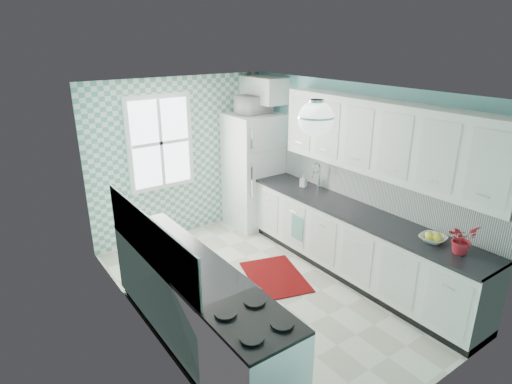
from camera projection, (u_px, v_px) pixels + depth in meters
floor at (264, 290)px, 5.48m from camera, size 3.00×4.40×0.02m
ceiling at (266, 90)px, 4.61m from camera, size 3.00×4.40×0.02m
wall_back at (181, 158)px, 6.74m from camera, size 3.00×0.02×2.50m
wall_front at (432, 281)px, 3.36m from camera, size 3.00×0.02×2.50m
wall_left at (142, 231)px, 4.22m from camera, size 0.02×4.40×2.50m
wall_right at (353, 176)px, 5.87m from camera, size 0.02×4.40×2.50m
accent_wall at (182, 158)px, 6.72m from camera, size 3.00×0.01×2.50m
window at (160, 143)px, 6.40m from camera, size 1.04×0.05×1.44m
backsplash_right at (375, 188)px, 5.57m from camera, size 0.02×3.60×0.51m
backsplash_left at (148, 238)px, 4.20m from camera, size 0.02×2.15×0.51m
upper_cabinets_right at (385, 139)px, 5.09m from camera, size 0.33×3.20×0.90m
upper_cabinet_fridge at (262, 90)px, 6.81m from camera, size 0.40×0.74×0.40m
ceiling_light at (316, 118)px, 4.07m from camera, size 0.34×0.34×0.35m
base_cabinets_right at (355, 245)px, 5.67m from camera, size 0.60×3.60×0.90m
countertop_right at (357, 213)px, 5.50m from camera, size 0.63×3.60×0.04m
base_cabinets_left at (179, 293)px, 4.61m from camera, size 0.60×2.15×0.90m
countertop_left at (178, 254)px, 4.46m from camera, size 0.63×2.15×0.04m
fridge at (254, 170)px, 7.13m from camera, size 0.82×0.81×1.89m
stove at (254, 366)px, 3.54m from camera, size 0.62×0.78×0.93m
sink at (310, 191)px, 6.21m from camera, size 0.50×0.42×0.53m
rug at (275, 277)px, 5.76m from camera, size 0.97×1.17×0.02m
dish_towel at (297, 228)px, 6.11m from camera, size 0.06×0.24×0.37m
fruit_bowl at (433, 239)px, 4.67m from camera, size 0.31×0.31×0.07m
potted_plant at (462, 239)px, 4.39m from camera, size 0.33×0.30×0.32m
soap_bottle at (303, 180)px, 6.35m from camera, size 0.11×0.12×0.19m
microwave at (254, 105)px, 6.75m from camera, size 0.54×0.37×0.29m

